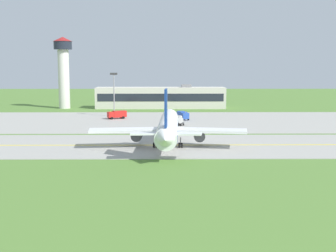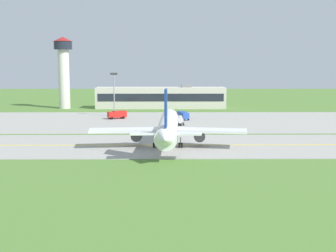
% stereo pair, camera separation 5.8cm
% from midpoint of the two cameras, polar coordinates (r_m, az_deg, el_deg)
% --- Properties ---
extents(ground_plane, '(500.00, 500.00, 0.00)m').
position_cam_midpoint_polar(ground_plane, '(91.13, -1.58, -2.60)').
color(ground_plane, '#517A33').
extents(taxiway_strip, '(240.00, 28.00, 0.10)m').
position_cam_midpoint_polar(taxiway_strip, '(91.12, -1.58, -2.56)').
color(taxiway_strip, '#9E9B93').
rests_on(taxiway_strip, ground).
extents(apron_pad, '(140.00, 52.00, 0.10)m').
position_cam_midpoint_polar(apron_pad, '(132.90, 3.06, 0.67)').
color(apron_pad, '#9E9B93').
rests_on(apron_pad, ground).
extents(taxiway_centreline, '(220.00, 0.60, 0.01)m').
position_cam_midpoint_polar(taxiway_centreline, '(91.11, -1.58, -2.53)').
color(taxiway_centreline, yellow).
rests_on(taxiway_centreline, taxiway_strip).
extents(airplane_lead, '(32.50, 39.60, 12.70)m').
position_cam_midpoint_polar(airplane_lead, '(89.19, -0.01, -0.13)').
color(airplane_lead, white).
rests_on(airplane_lead, ground).
extents(service_truck_baggage, '(2.70, 6.14, 2.65)m').
position_cam_midpoint_polar(service_truck_baggage, '(123.72, 1.47, 0.85)').
color(service_truck_baggage, silver).
rests_on(service_truck_baggage, ground).
extents(service_truck_fuel, '(6.28, 4.53, 2.60)m').
position_cam_midpoint_polar(service_truck_fuel, '(138.93, -6.77, 1.55)').
color(service_truck_fuel, red).
rests_on(service_truck_fuel, ground).
extents(service_truck_catering, '(3.76, 6.34, 2.60)m').
position_cam_midpoint_polar(service_truck_catering, '(135.76, 1.98, 1.45)').
color(service_truck_catering, '#264CA5').
rests_on(service_truck_catering, ground).
extents(terminal_building, '(52.23, 10.45, 9.67)m').
position_cam_midpoint_polar(terminal_building, '(176.13, -0.97, 3.78)').
color(terminal_building, beige).
rests_on(terminal_building, ground).
extents(control_tower, '(7.60, 7.60, 28.56)m').
position_cam_midpoint_polar(control_tower, '(179.07, -13.69, 7.74)').
color(control_tower, silver).
rests_on(control_tower, ground).
extents(apron_light_mast, '(2.40, 0.50, 14.70)m').
position_cam_midpoint_polar(apron_light_mast, '(144.64, -7.18, 4.88)').
color(apron_light_mast, gray).
rests_on(apron_light_mast, ground).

